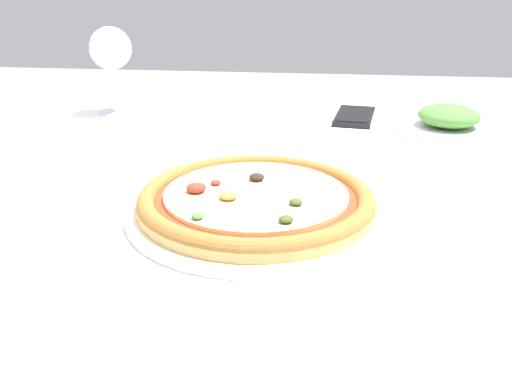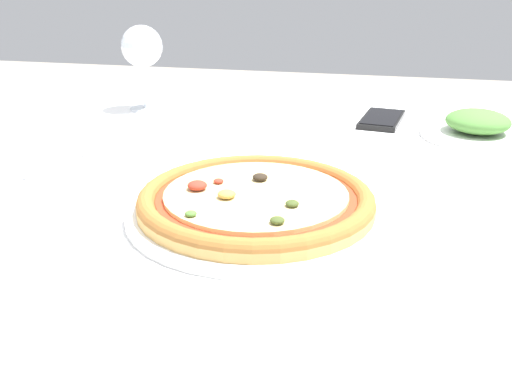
# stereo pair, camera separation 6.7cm
# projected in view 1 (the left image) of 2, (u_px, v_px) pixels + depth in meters

# --- Properties ---
(dining_table) EXTENTS (1.37, 1.04, 0.74)m
(dining_table) POSITION_uv_depth(u_px,v_px,m) (291.00, 230.00, 0.84)
(dining_table) COLOR #997047
(dining_table) RESTS_ON ground_plane
(pizza_plate) EXTENTS (0.31, 0.31, 0.04)m
(pizza_plate) POSITION_uv_depth(u_px,v_px,m) (256.00, 202.00, 0.68)
(pizza_plate) COLOR white
(pizza_plate) RESTS_ON dining_table
(fork) EXTENTS (0.06, 0.17, 0.00)m
(fork) POSITION_uv_depth(u_px,v_px,m) (49.00, 167.00, 0.84)
(fork) COLOR silver
(fork) RESTS_ON dining_table
(wine_glass_far_left) EXTENTS (0.08, 0.08, 0.17)m
(wine_glass_far_left) POSITION_uv_depth(u_px,v_px,m) (111.00, 50.00, 1.11)
(wine_glass_far_left) COLOR silver
(wine_glass_far_left) RESTS_ON dining_table
(cell_phone) EXTENTS (0.09, 0.15, 0.01)m
(cell_phone) POSITION_uv_depth(u_px,v_px,m) (355.00, 116.00, 1.11)
(cell_phone) COLOR black
(cell_phone) RESTS_ON dining_table
(side_plate) EXTENTS (0.19, 0.19, 0.05)m
(side_plate) POSITION_uv_depth(u_px,v_px,m) (448.00, 121.00, 1.02)
(side_plate) COLOR white
(side_plate) RESTS_ON dining_table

